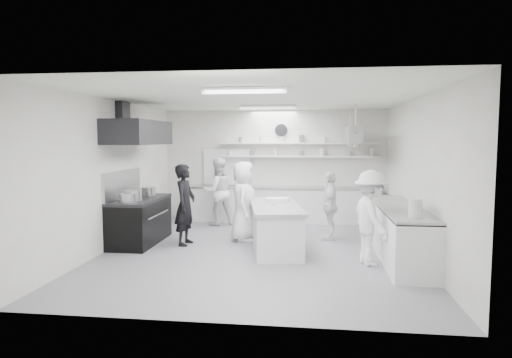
# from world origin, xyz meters

# --- Properties ---
(floor) EXTENTS (6.00, 7.00, 0.02)m
(floor) POSITION_xyz_m (0.00, 0.00, -0.01)
(floor) COLOR #9B9AA1
(floor) RESTS_ON ground
(ceiling) EXTENTS (6.00, 7.00, 0.02)m
(ceiling) POSITION_xyz_m (0.00, 0.00, 3.01)
(ceiling) COLOR white
(ceiling) RESTS_ON wall_back
(wall_back) EXTENTS (6.00, 0.04, 3.00)m
(wall_back) POSITION_xyz_m (0.00, 3.50, 1.50)
(wall_back) COLOR silver
(wall_back) RESTS_ON floor
(wall_front) EXTENTS (6.00, 0.04, 3.00)m
(wall_front) POSITION_xyz_m (0.00, -3.50, 1.50)
(wall_front) COLOR silver
(wall_front) RESTS_ON floor
(wall_left) EXTENTS (0.04, 7.00, 3.00)m
(wall_left) POSITION_xyz_m (-3.00, 0.00, 1.50)
(wall_left) COLOR silver
(wall_left) RESTS_ON floor
(wall_right) EXTENTS (0.04, 7.00, 3.00)m
(wall_right) POSITION_xyz_m (3.00, 0.00, 1.50)
(wall_right) COLOR silver
(wall_right) RESTS_ON floor
(stove) EXTENTS (0.80, 1.80, 0.90)m
(stove) POSITION_xyz_m (-2.60, 0.40, 0.45)
(stove) COLOR black
(stove) RESTS_ON floor
(exhaust_hood) EXTENTS (0.85, 2.00, 0.50)m
(exhaust_hood) POSITION_xyz_m (-2.60, 0.40, 2.35)
(exhaust_hood) COLOR black
(exhaust_hood) RESTS_ON wall_left
(back_counter) EXTENTS (5.00, 0.60, 0.92)m
(back_counter) POSITION_xyz_m (0.30, 3.20, 0.46)
(back_counter) COLOR white
(back_counter) RESTS_ON floor
(shelf_lower) EXTENTS (4.20, 0.26, 0.04)m
(shelf_lower) POSITION_xyz_m (0.70, 3.37, 1.75)
(shelf_lower) COLOR white
(shelf_lower) RESTS_ON wall_back
(shelf_upper) EXTENTS (4.20, 0.26, 0.04)m
(shelf_upper) POSITION_xyz_m (0.70, 3.37, 2.10)
(shelf_upper) COLOR white
(shelf_upper) RESTS_ON wall_back
(pass_through_window) EXTENTS (1.30, 0.04, 1.00)m
(pass_through_window) POSITION_xyz_m (-1.30, 3.48, 1.45)
(pass_through_window) COLOR black
(pass_through_window) RESTS_ON wall_back
(wall_clock) EXTENTS (0.32, 0.05, 0.32)m
(wall_clock) POSITION_xyz_m (0.20, 3.46, 2.45)
(wall_clock) COLOR white
(wall_clock) RESTS_ON wall_back
(right_counter) EXTENTS (0.74, 3.30, 0.94)m
(right_counter) POSITION_xyz_m (2.65, -0.20, 0.47)
(right_counter) COLOR white
(right_counter) RESTS_ON floor
(pot_rack) EXTENTS (0.30, 1.60, 0.40)m
(pot_rack) POSITION_xyz_m (2.00, 2.40, 2.30)
(pot_rack) COLOR #A8A9AA
(pot_rack) RESTS_ON ceiling
(light_fixture_front) EXTENTS (1.30, 0.25, 0.10)m
(light_fixture_front) POSITION_xyz_m (0.00, -1.80, 2.94)
(light_fixture_front) COLOR white
(light_fixture_front) RESTS_ON ceiling
(light_fixture_rear) EXTENTS (1.30, 0.25, 0.10)m
(light_fixture_rear) POSITION_xyz_m (0.00, 1.80, 2.94)
(light_fixture_rear) COLOR white
(light_fixture_rear) RESTS_ON ceiling
(prep_island) EXTENTS (1.25, 2.42, 0.85)m
(prep_island) POSITION_xyz_m (0.30, 0.25, 0.42)
(prep_island) COLOR white
(prep_island) RESTS_ON floor
(stove_pot) EXTENTS (0.39, 0.39, 0.27)m
(stove_pot) POSITION_xyz_m (-2.60, 0.01, 1.05)
(stove_pot) COLOR #A8A9AA
(stove_pot) RESTS_ON stove
(cook_stove) EXTENTS (0.45, 0.65, 1.69)m
(cook_stove) POSITION_xyz_m (-1.60, 0.36, 0.85)
(cook_stove) COLOR black
(cook_stove) RESTS_ON floor
(cook_back) EXTENTS (1.06, 1.00, 1.73)m
(cook_back) POSITION_xyz_m (-1.37, 2.56, 0.87)
(cook_back) COLOR white
(cook_back) RESTS_ON floor
(cook_island_left) EXTENTS (0.61, 0.89, 1.73)m
(cook_island_left) POSITION_xyz_m (-0.44, 0.88, 0.87)
(cook_island_left) COLOR white
(cook_island_left) RESTS_ON floor
(cook_island_right) EXTENTS (0.41, 0.90, 1.51)m
(cook_island_right) POSITION_xyz_m (1.43, 1.24, 0.75)
(cook_island_right) COLOR white
(cook_island_right) RESTS_ON floor
(cook_right) EXTENTS (0.89, 1.21, 1.67)m
(cook_right) POSITION_xyz_m (2.06, -0.69, 0.84)
(cook_right) COLOR white
(cook_right) RESTS_ON floor
(bowl_island_a) EXTENTS (0.36, 0.36, 0.07)m
(bowl_island_a) POSITION_xyz_m (0.41, 0.92, 0.88)
(bowl_island_a) COLOR #A8A9AA
(bowl_island_a) RESTS_ON prep_island
(bowl_island_b) EXTENTS (0.24, 0.24, 0.07)m
(bowl_island_b) POSITION_xyz_m (0.21, 0.24, 0.88)
(bowl_island_b) COLOR white
(bowl_island_b) RESTS_ON prep_island
(bowl_right) EXTENTS (0.28, 0.28, 0.06)m
(bowl_right) POSITION_xyz_m (2.83, -0.57, 0.97)
(bowl_right) COLOR white
(bowl_right) RESTS_ON right_counter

